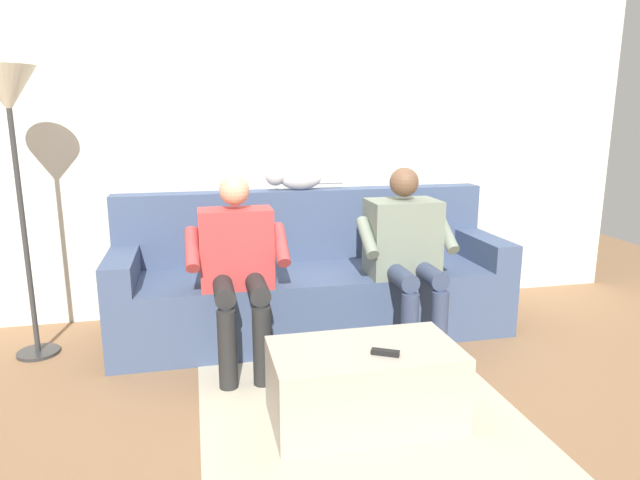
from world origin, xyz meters
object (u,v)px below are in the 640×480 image
Objects in this scene: coffee_table at (364,384)px; cat_on_backrest at (294,177)px; remote_black at (385,352)px; couch at (312,285)px; person_left_seated at (406,246)px; person_right_seated at (238,261)px; floor_lamp at (9,108)px.

coffee_table is 1.62m from cat_on_backrest.
coffee_table is 6.90× the size of remote_black.
person_left_seated is (-0.51, 0.34, 0.31)m from couch.
person_right_seated is at bearing -56.51° from coffee_table.
person_left_seated is 0.90m from cat_on_backrest.
person_right_seated is 1.07m from remote_black.
couch is 1.17m from coffee_table.
coffee_table is 2.40m from floor_lamp.
person_right_seated is at bearing 37.66° from couch.
floor_lamp is (1.69, 0.02, 1.13)m from couch.
remote_black is at bearing 123.47° from person_right_seated.
person_left_seated reaches higher than coffee_table.
remote_black is at bearing 92.92° from couch.
person_right_seated is at bearing 55.41° from cat_on_backrest.
person_left_seated is 2.06× the size of cat_on_backrest.
coffee_table is at bearing 123.49° from person_right_seated.
couch is 1.27m from remote_black.
coffee_table is 0.80× the size of person_right_seated.
floor_lamp is (2.20, -0.32, 0.82)m from person_left_seated.
cat_on_backrest is at bearing -73.14° from couch.
couch is at bearing 106.86° from cat_on_backrest.
floor_lamp reaches higher than coffee_table.
person_left_seated reaches higher than person_right_seated.
person_right_seated reaches higher than remote_black.
person_left_seated reaches higher than remote_black.
floor_lamp is (1.69, -1.14, 1.26)m from coffee_table.
person_right_seated is at bearing 2.87° from person_left_seated.
couch is 0.73m from cat_on_backrest.
person_right_seated is 0.86m from cat_on_backrest.
couch is at bearing -90.00° from coffee_table.
remote_black is at bearing 64.16° from person_left_seated.
floor_lamp reaches higher than person_left_seated.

